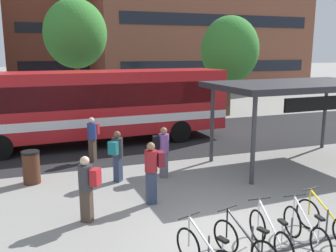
{
  "coord_description": "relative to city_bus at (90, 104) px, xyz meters",
  "views": [
    {
      "loc": [
        -3.8,
        -6.2,
        4.04
      ],
      "look_at": [
        -0.12,
        4.15,
        1.79
      ],
      "focal_mm": 39.02,
      "sensor_mm": 36.0,
      "label": 1
    }
  ],
  "objects": [
    {
      "name": "ground",
      "position": [
        1.73,
        -9.76,
        -1.78
      ],
      "size": [
        200.0,
        200.0,
        0.0
      ],
      "primitive_type": "plane",
      "color": "gray"
    },
    {
      "name": "bus_lane_asphalt",
      "position": [
        1.73,
        0.0,
        -1.77
      ],
      "size": [
        80.0,
        7.2,
        0.01
      ],
      "primitive_type": "cube",
      "color": "#232326",
      "rests_on": "ground"
    },
    {
      "name": "city_bus",
      "position": [
        0.0,
        0.0,
        0.0
      ],
      "size": [
        12.12,
        3.05,
        3.2
      ],
      "rotation": [
        0.0,
        0.0,
        3.18
      ],
      "color": "red",
      "rests_on": "ground"
    },
    {
      "name": "bike_rack",
      "position": [
        2.18,
        -10.3,
        -1.68
      ],
      "size": [
        3.89,
        0.29,
        0.7
      ],
      "rotation": [
        0.0,
        0.0,
        0.05
      ],
      "color": "#47474C",
      "rests_on": "ground"
    },
    {
      "name": "parked_bicycle_black_1",
      "position": [
        1.46,
        -10.43,
        -1.39
      ],
      "size": [
        0.66,
        1.67,
        0.99
      ],
      "rotation": [
        0.0,
        0.0,
        1.86
      ],
      "color": "black",
      "rests_on": "ground"
    },
    {
      "name": "parked_bicycle_white_2",
      "position": [
        2.15,
        -10.27,
        -1.39
      ],
      "size": [
        0.52,
        1.72,
        0.99
      ],
      "rotation": [
        0.0,
        0.0,
        1.49
      ],
      "color": "black",
      "rests_on": "ground"
    },
    {
      "name": "parked_bicycle_white_3",
      "position": [
        2.95,
        -10.36,
        -1.39
      ],
      "size": [
        0.52,
        1.72,
        0.99
      ],
      "rotation": [
        0.0,
        0.0,
        1.45
      ],
      "color": "black",
      "rests_on": "ground"
    },
    {
      "name": "parked_bicycle_yellow_4",
      "position": [
        3.68,
        -10.16,
        -1.39
      ],
      "size": [
        0.52,
        1.72,
        0.99
      ],
      "rotation": [
        0.0,
        0.0,
        1.7
      ],
      "color": "black",
      "rests_on": "ground"
    },
    {
      "name": "transit_shelter",
      "position": [
        6.61,
        -5.35,
        1.01
      ],
      "size": [
        6.29,
        3.63,
        2.97
      ],
      "rotation": [
        0.0,
        0.0,
        0.04
      ],
      "color": "#38383D",
      "rests_on": "ground"
    },
    {
      "name": "commuter_black_pack_0",
      "position": [
        1.58,
        -5.2,
        -0.81
      ],
      "size": [
        0.57,
        0.41,
        1.67
      ],
      "rotation": [
        0.0,
        0.0,
        6.08
      ],
      "color": "#565660",
      "rests_on": "ground"
    },
    {
      "name": "commuter_red_pack_1",
      "position": [
        -0.29,
        -2.64,
        -0.81
      ],
      "size": [
        0.56,
        0.6,
        1.67
      ],
      "rotation": [
        0.0,
        0.0,
        4.08
      ],
      "color": "#47382D",
      "rests_on": "ground"
    },
    {
      "name": "commuter_red_pack_2",
      "position": [
        -1.13,
        -7.6,
        -0.83
      ],
      "size": [
        0.6,
        0.55,
        1.64
      ],
      "rotation": [
        0.0,
        0.0,
        2.55
      ],
      "color": "#47382D",
      "rests_on": "ground"
    },
    {
      "name": "commuter_teal_pack_3",
      "position": [
        0.11,
        -5.11,
        -0.84
      ],
      "size": [
        0.58,
        0.6,
        1.63
      ],
      "rotation": [
        0.0,
        0.0,
        0.85
      ],
      "color": "#2D3851",
      "rests_on": "ground"
    },
    {
      "name": "commuter_maroon_pack_5",
      "position": [
        0.65,
        -7.09,
        -0.79
      ],
      "size": [
        0.52,
        0.34,
        1.71
      ],
      "rotation": [
        0.0,
        0.0,
        3.15
      ],
      "color": "#2D3851",
      "rests_on": "ground"
    },
    {
      "name": "trash_bin",
      "position": [
        -2.44,
        -4.34,
        -1.26
      ],
      "size": [
        0.55,
        0.55,
        1.03
      ],
      "color": "#4C2819",
      "rests_on": "ground"
    },
    {
      "name": "street_tree_0",
      "position": [
        9.32,
        4.56,
        2.34
      ],
      "size": [
        3.6,
        3.6,
        6.2
      ],
      "color": "brown",
      "rests_on": "ground"
    },
    {
      "name": "street_tree_1",
      "position": [
        0.13,
        5.94,
        3.22
      ],
      "size": [
        3.57,
        3.57,
        6.98
      ],
      "color": "brown",
      "rests_on": "ground"
    },
    {
      "name": "building_right_wing",
      "position": [
        14.73,
        21.83,
        6.89
      ],
      "size": [
        22.22,
        11.05,
        17.32
      ],
      "color": "brown",
      "rests_on": "ground"
    },
    {
      "name": "building_centre_block",
      "position": [
        4.25,
        33.31,
        6.37
      ],
      "size": [
        18.74,
        13.4,
        16.28
      ],
      "color": "brown",
      "rests_on": "ground"
    }
  ]
}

